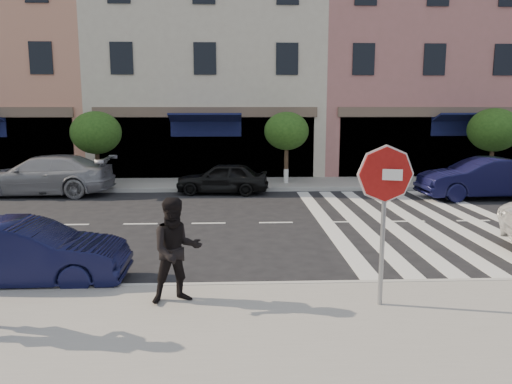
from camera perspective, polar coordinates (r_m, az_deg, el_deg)
The scene contains 15 objects.
ground at distance 11.00m, azimuth -6.50°, elevation -8.43°, with size 120.00×120.00×0.00m, color black.
sidewalk_near at distance 7.51m, azimuth -8.57°, elevation -16.87°, with size 60.00×4.50×0.15m, color gray.
sidewalk_far at distance 21.69m, azimuth -4.52°, elevation 0.90°, with size 60.00×3.00×0.15m, color gray.
building_west_mid at distance 30.05m, azimuth -26.60°, elevation 15.65°, with size 10.00×9.00×14.00m, color tan.
building_centre at distance 27.53m, azimuth -5.30°, elevation 14.10°, with size 11.00×9.00×11.00m, color beige.
building_east_mid at distance 29.60m, azimuth 19.48°, elevation 15.24°, with size 13.00×9.00×13.00m, color #AC6A66.
street_tree_wb at distance 22.02m, azimuth -17.81°, elevation 6.44°, with size 2.10×2.10×3.06m.
street_tree_c at distance 21.36m, azimuth 3.51°, elevation 6.93°, with size 1.90×1.90×3.04m.
street_tree_ea at distance 24.02m, azimuth 25.53°, elevation 6.40°, with size 2.20×2.20×3.19m.
stop_sign at distance 8.28m, azimuth 14.52°, elevation 0.13°, with size 0.90×0.33×2.68m.
walker at distance 8.50m, azimuth -9.10°, elevation -6.61°, with size 0.87×0.68×1.80m, color black.
car_near_mid at distance 10.63m, azimuth -24.93°, elevation -6.37°, with size 1.35×3.87×1.27m, color black.
car_far_left at distance 21.05m, azimuth -23.12°, elevation 1.78°, with size 2.17×5.33×1.55m, color gray.
car_far_mid at distance 19.73m, azimuth -3.86°, elevation 1.60°, with size 1.46×3.62×1.23m, color black.
car_far_right at distance 20.42m, azimuth 24.42°, elevation 1.43°, with size 1.61×4.63×1.52m, color black.
Camera 1 is at (0.78, -10.42, 3.44)m, focal length 35.00 mm.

